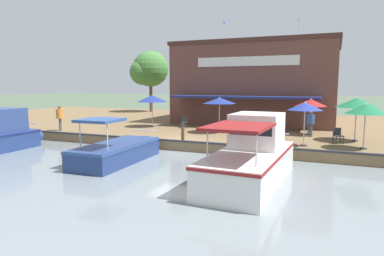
# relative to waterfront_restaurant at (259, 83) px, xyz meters

# --- Properties ---
(ground_plane) EXTENTS (220.00, 220.00, 0.00)m
(ground_plane) POSITION_rel_waterfront_restaurant_xyz_m (12.98, -1.99, -3.93)
(ground_plane) COLOR #4C5B47
(quay_deck) EXTENTS (22.00, 56.00, 0.60)m
(quay_deck) POSITION_rel_waterfront_restaurant_xyz_m (1.98, -1.99, -3.63)
(quay_deck) COLOR brown
(quay_deck) RESTS_ON ground
(quay_edge_fender) EXTENTS (0.20, 50.40, 0.10)m
(quay_edge_fender) POSITION_rel_waterfront_restaurant_xyz_m (12.88, -1.99, -3.28)
(quay_edge_fender) COLOR #2D2D33
(quay_edge_fender) RESTS_ON quay_deck
(waterfront_restaurant) EXTENTS (11.46, 13.02, 8.83)m
(waterfront_restaurant) POSITION_rel_waterfront_restaurant_xyz_m (0.00, 0.00, 0.00)
(waterfront_restaurant) COLOR brown
(waterfront_restaurant) RESTS_ON quay_deck
(patio_umbrella_by_entrance) EXTENTS (1.95, 1.95, 2.29)m
(patio_umbrella_by_entrance) POSITION_rel_waterfront_restaurant_xyz_m (11.26, 7.68, -1.32)
(patio_umbrella_by_entrance) COLOR #B7B7B7
(patio_umbrella_by_entrance) RESTS_ON quay_deck
(patio_umbrella_mid_patio_right) EXTENTS (2.29, 2.29, 2.44)m
(patio_umbrella_mid_patio_right) POSITION_rel_waterfront_restaurant_xyz_m (7.35, -6.58, -1.18)
(patio_umbrella_mid_patio_right) COLOR #B7B7B7
(patio_umbrella_mid_patio_right) RESTS_ON quay_deck
(patio_umbrella_back_row) EXTENTS (2.20, 2.20, 2.39)m
(patio_umbrella_back_row) POSITION_rel_waterfront_restaurant_xyz_m (8.49, -0.83, -1.18)
(patio_umbrella_back_row) COLOR #B7B7B7
(patio_umbrella_back_row) RESTS_ON quay_deck
(patio_umbrella_far_corner) EXTENTS (2.28, 2.28, 2.51)m
(patio_umbrella_far_corner) POSITION_rel_waterfront_restaurant_xyz_m (8.77, 7.39, -1.13)
(patio_umbrella_far_corner) COLOR #B7B7B7
(patio_umbrella_far_corner) RESTS_ON quay_deck
(patio_umbrella_mid_patio_left) EXTENTS (1.78, 1.78, 2.33)m
(patio_umbrella_mid_patio_left) POSITION_rel_waterfront_restaurant_xyz_m (11.54, 4.85, -1.25)
(patio_umbrella_mid_patio_left) COLOR #B7B7B7
(patio_umbrella_mid_patio_left) RESTS_ON quay_deck
(patio_umbrella_near_quay_edge) EXTENTS (1.95, 1.95, 2.34)m
(patio_umbrella_near_quay_edge) POSITION_rel_waterfront_restaurant_xyz_m (7.07, 4.83, -1.27)
(patio_umbrella_near_quay_edge) COLOR #B7B7B7
(patio_umbrella_near_quay_edge) RESTS_ON quay_deck
(cafe_chair_mid_patio) EXTENTS (0.52, 0.52, 0.85)m
(cafe_chair_mid_patio) POSITION_rel_waterfront_restaurant_xyz_m (7.02, -4.02, -2.86)
(cafe_chair_mid_patio) COLOR #2D2D33
(cafe_chair_mid_patio) RESTS_ON quay_deck
(cafe_chair_back_row_seat) EXTENTS (0.58, 0.58, 0.85)m
(cafe_chair_back_row_seat) POSITION_rel_waterfront_restaurant_xyz_m (9.96, 6.49, -2.86)
(cafe_chair_back_row_seat) COLOR #2D2D33
(cafe_chair_back_row_seat) RESTS_ON quay_deck
(person_at_quay_edge) EXTENTS (0.50, 0.50, 1.76)m
(person_at_quay_edge) POSITION_rel_waterfront_restaurant_xyz_m (11.81, -11.44, -2.22)
(person_at_quay_edge) COLOR #4C4C56
(person_at_quay_edge) RESTS_ON quay_deck
(person_mid_patio) EXTENTS (0.45, 0.45, 1.61)m
(person_mid_patio) POSITION_rel_waterfront_restaurant_xyz_m (7.97, 4.91, -2.33)
(person_mid_patio) COLOR #4C4C56
(person_mid_patio) RESTS_ON quay_deck
(motorboat_far_downstream) EXTENTS (6.13, 2.24, 2.22)m
(motorboat_far_downstream) POSITION_rel_waterfront_restaurant_xyz_m (16.08, -3.36, -3.32)
(motorboat_far_downstream) COLOR navy
(motorboat_far_downstream) RESTS_ON river_water
(motorboat_fourth_along) EXTENTS (7.28, 2.55, 2.58)m
(motorboat_fourth_along) POSITION_rel_waterfront_restaurant_xyz_m (16.93, 3.43, -2.96)
(motorboat_fourth_along) COLOR white
(motorboat_fourth_along) RESTS_ON river_water
(mooring_post) EXTENTS (0.22, 0.22, 1.00)m
(mooring_post) POSITION_rel_waterfront_restaurant_xyz_m (12.63, -1.63, -2.82)
(mooring_post) COLOR #473323
(mooring_post) RESTS_ON quay_deck
(tree_behind_restaurant) EXTENTS (4.34, 4.13, 7.25)m
(tree_behind_restaurant) POSITION_rel_waterfront_restaurant_xyz_m (-3.30, 1.26, 1.72)
(tree_behind_restaurant) COLOR brown
(tree_behind_restaurant) RESTS_ON quay_deck
(tree_downstream_bank) EXTENTS (4.39, 4.18, 7.15)m
(tree_downstream_bank) POSITION_rel_waterfront_restaurant_xyz_m (-5.29, -14.15, 1.60)
(tree_downstream_bank) COLOR brown
(tree_downstream_bank) RESTS_ON quay_deck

